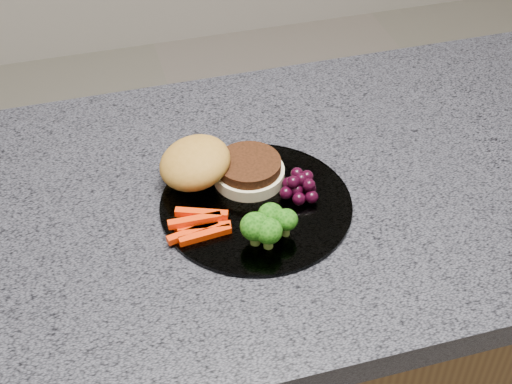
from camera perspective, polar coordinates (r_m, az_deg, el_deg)
island_cabinet at (r=1.37m, az=4.65°, el=-13.98°), size 1.20×0.60×0.86m
countertop at (r=1.03m, az=6.01°, el=0.27°), size 1.20×0.60×0.04m
plate at (r=0.96m, az=0.00°, el=-1.02°), size 0.26×0.26×0.01m
burger at (r=0.98m, az=-3.36°, el=1.93°), size 0.18×0.12×0.05m
carrot_sticks at (r=0.92m, az=-4.54°, el=-2.65°), size 0.09×0.06×0.02m
broccoli at (r=0.89m, az=0.91°, el=-2.62°), size 0.08×0.06×0.05m
grape_bunch at (r=0.97m, az=3.56°, el=0.50°), size 0.05×0.05×0.03m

